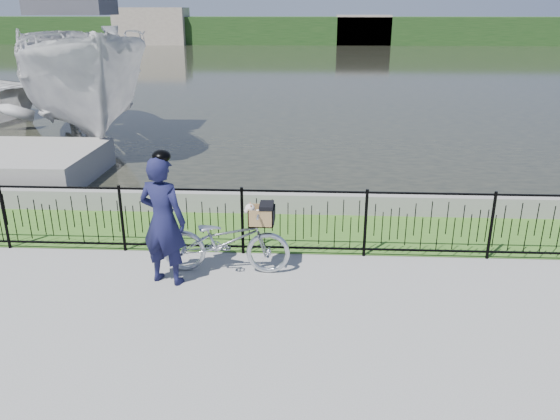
{
  "coord_description": "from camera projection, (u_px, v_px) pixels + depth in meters",
  "views": [
    {
      "loc": [
        0.05,
        -6.65,
        3.83
      ],
      "look_at": [
        -0.35,
        1.0,
        1.0
      ],
      "focal_mm": 35.0,
      "sensor_mm": 36.0,
      "label": 1
    }
  ],
  "objects": [
    {
      "name": "far_building_right",
      "position": [
        363.0,
        30.0,
        61.51
      ],
      "size": [
        6.0,
        3.0,
        3.2
      ],
      "primitive_type": "cube",
      "color": "gray",
      "rests_on": "ground"
    },
    {
      "name": "fence",
      "position": [
        304.0,
        222.0,
        8.85
      ],
      "size": [
        14.0,
        0.06,
        1.15
      ],
      "primitive_type": null,
      "color": "black",
      "rests_on": "ground"
    },
    {
      "name": "bicycle_rig",
      "position": [
        226.0,
        240.0,
        8.3
      ],
      "size": [
        1.96,
        0.68,
        1.14
      ],
      "color": "#B1B8BE",
      "rests_on": "ground"
    },
    {
      "name": "quay_wall",
      "position": [
        305.0,
        203.0,
        10.86
      ],
      "size": [
        60.0,
        0.3,
        0.4
      ],
      "primitive_type": "cube",
      "color": "gray",
      "rests_on": "ground"
    },
    {
      "name": "water",
      "position": [
        309.0,
        67.0,
        38.47
      ],
      "size": [
        120.0,
        120.0,
        0.0
      ],
      "primitive_type": "plane",
      "color": "black",
      "rests_on": "ground"
    },
    {
      "name": "grass_strip",
      "position": [
        304.0,
        231.0,
        9.99
      ],
      "size": [
        60.0,
        2.0,
        0.01
      ],
      "primitive_type": "cube",
      "color": "#3B6920",
      "rests_on": "ground"
    },
    {
      "name": "far_building_left",
      "position": [
        152.0,
        26.0,
        62.09
      ],
      "size": [
        8.0,
        4.0,
        4.0
      ],
      "primitive_type": "cube",
      "color": "gray",
      "rests_on": "ground"
    },
    {
      "name": "cyclist",
      "position": [
        163.0,
        220.0,
        7.83
      ],
      "size": [
        0.81,
        0.64,
        2.01
      ],
      "color": "#141538",
      "rests_on": "ground"
    },
    {
      "name": "ground",
      "position": [
        302.0,
        303.0,
        7.55
      ],
      "size": [
        120.0,
        120.0,
        0.0
      ],
      "primitive_type": "plane",
      "color": "gray",
      "rests_on": "ground"
    },
    {
      "name": "far_treeline",
      "position": [
        310.0,
        30.0,
        63.24
      ],
      "size": [
        120.0,
        6.0,
        3.0
      ],
      "primitive_type": "cube",
      "color": "#23441A",
      "rests_on": "ground"
    },
    {
      "name": "boat_near",
      "position": [
        80.0,
        78.0,
        16.32
      ],
      "size": [
        7.42,
        9.47,
        5.27
      ],
      "color": "beige",
      "rests_on": "water"
    }
  ]
}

